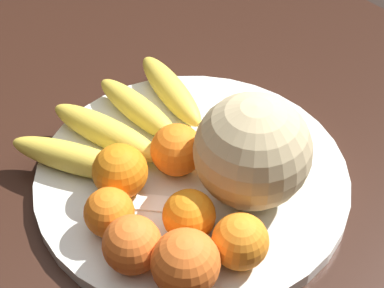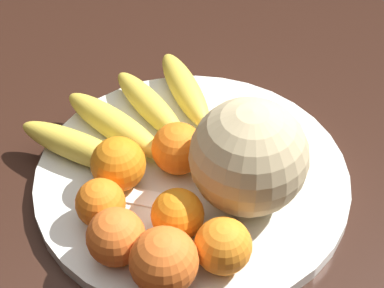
% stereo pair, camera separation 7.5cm
% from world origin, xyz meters
% --- Properties ---
extents(kitchen_table, '(1.55, 1.07, 0.74)m').
position_xyz_m(kitchen_table, '(0.00, 0.00, 0.66)').
color(kitchen_table, black).
rests_on(kitchen_table, ground_plane).
extents(fruit_bowl, '(0.39, 0.39, 0.02)m').
position_xyz_m(fruit_bowl, '(-0.06, -0.03, 0.75)').
color(fruit_bowl, silver).
rests_on(fruit_bowl, kitchen_table).
extents(melon, '(0.14, 0.14, 0.14)m').
position_xyz_m(melon, '(-0.12, -0.06, 0.83)').
color(melon, '#C6B284').
rests_on(melon, fruit_bowl).
extents(banana_bunch, '(0.19, 0.27, 0.04)m').
position_xyz_m(banana_bunch, '(0.05, -0.01, 0.78)').
color(banana_bunch, brown).
rests_on(banana_bunch, fruit_bowl).
extents(orange_front_left, '(0.07, 0.07, 0.07)m').
position_xyz_m(orange_front_left, '(-0.02, 0.05, 0.79)').
color(orange_front_left, orange).
rests_on(orange_front_left, fruit_bowl).
extents(orange_front_right, '(0.06, 0.06, 0.06)m').
position_xyz_m(orange_front_right, '(-0.12, 0.10, 0.79)').
color(orange_front_right, orange).
rests_on(orange_front_right, fruit_bowl).
extents(orange_mid_center, '(0.06, 0.06, 0.06)m').
position_xyz_m(orange_mid_center, '(-0.12, 0.03, 0.79)').
color(orange_mid_center, orange).
rests_on(orange_mid_center, fruit_bowl).
extents(orange_back_left, '(0.07, 0.07, 0.07)m').
position_xyz_m(orange_back_left, '(-0.17, 0.08, 0.80)').
color(orange_back_left, orange).
rests_on(orange_back_left, fruit_bowl).
extents(orange_back_right, '(0.06, 0.06, 0.06)m').
position_xyz_m(orange_back_right, '(-0.04, -0.02, 0.79)').
color(orange_back_right, orange).
rests_on(orange_back_right, fruit_bowl).
extents(orange_top_small, '(0.06, 0.06, 0.06)m').
position_xyz_m(orange_top_small, '(-0.06, 0.10, 0.79)').
color(orange_top_small, orange).
rests_on(orange_top_small, fruit_bowl).
extents(orange_side_extra, '(0.06, 0.06, 0.06)m').
position_xyz_m(orange_side_extra, '(-0.19, 0.01, 0.79)').
color(orange_side_extra, orange).
rests_on(orange_side_extra, fruit_bowl).
extents(produce_tag, '(0.07, 0.07, 0.00)m').
position_xyz_m(produce_tag, '(-0.06, 0.04, 0.76)').
color(produce_tag, white).
rests_on(produce_tag, fruit_bowl).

